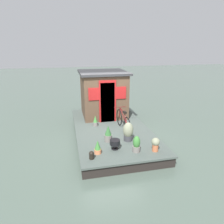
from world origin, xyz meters
TOP-DOWN VIEW (x-y plane):
  - ground_plane at (0.00, 0.00)m, footprint 60.00×60.00m
  - houseboat_deck at (0.00, 0.00)m, footprint 5.49×2.86m
  - houseboat_cabin at (1.63, 0.00)m, footprint 2.19×2.12m
  - bicycle at (-0.36, -0.40)m, footprint 1.66×0.50m
  - potted_plant_rosemary at (-2.16, -0.33)m, footprint 0.24×0.24m
  - potted_plant_mint at (-1.25, 0.37)m, footprint 0.26×0.26m
  - potted_plant_lavender at (-1.35, -0.31)m, footprint 0.35×0.35m
  - potted_plant_geranium at (0.26, 0.59)m, footprint 0.19×0.19m
  - potted_plant_ivy at (-2.26, -0.91)m, footprint 0.26×0.26m
  - potted_plant_thyme at (-2.01, 0.86)m, footprint 0.22×0.22m
  - charcoal_grill at (-1.86, 0.28)m, footprint 0.33×0.33m
  - mooring_bollard at (-2.28, 1.08)m, footprint 0.15×0.15m

SIDE VIEW (x-z plane):
  - ground_plane at x=0.00m, z-range 0.00..0.00m
  - houseboat_deck at x=0.00m, z-range 0.00..0.38m
  - mooring_bollard at x=-2.28m, z-range 0.39..0.63m
  - potted_plant_thyme at x=-2.01m, z-range 0.37..0.80m
  - potted_plant_geranium at x=0.26m, z-range 0.37..0.81m
  - charcoal_grill at x=-1.86m, z-range 0.45..0.77m
  - potted_plant_rosemary at x=-2.16m, z-range 0.36..0.88m
  - potted_plant_ivy at x=-2.26m, z-range 0.41..0.85m
  - potted_plant_mint at x=-1.25m, z-range 0.37..0.94m
  - potted_plant_lavender at x=-1.35m, z-range 0.38..1.04m
  - bicycle at x=-0.36m, z-range 0.35..1.16m
  - houseboat_cabin at x=1.63m, z-range 0.39..2.44m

